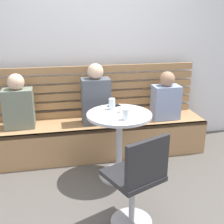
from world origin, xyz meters
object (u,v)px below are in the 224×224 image
booth_bench (98,138)px  cup_water_clear (126,114)px  cup_glass_tall (112,104)px  cup_espresso_small (121,110)px  person_adult (96,97)px  person_child_left (166,98)px  phone_on_table (114,106)px  person_child_middle (18,104)px  white_chair (138,179)px  cafe_table (119,133)px

booth_bench → cup_water_clear: 0.96m
booth_bench → cup_glass_tall: 0.72m
cup_espresso_small → person_adult: bearing=109.9°
person_child_left → cup_water_clear: size_ratio=5.55×
person_child_left → phone_on_table: 0.79m
cup_water_clear → phone_on_table: bearing=93.0°
cup_espresso_small → cup_water_clear: bearing=-91.6°
person_child_middle → phone_on_table: bearing=-17.4°
person_adult → booth_bench: bearing=24.4°
person_child_middle → white_chair: bearing=-53.4°
person_adult → white_chair: bearing=-84.4°
person_adult → person_child_left: 0.90m
person_adult → cup_water_clear: bearing=-76.2°
booth_bench → white_chair: (0.11, -1.38, 0.24)m
person_adult → phone_on_table: person_adult is taller
white_chair → cup_espresso_small: 0.90m
booth_bench → cup_espresso_small: bearing=-72.8°
cafe_table → white_chair: bearing=-92.1°
person_child_middle → booth_bench: bearing=-1.0°
white_chair → cup_water_clear: size_ratio=7.73×
white_chair → person_child_middle: bearing=126.6°
cup_espresso_small → cup_glass_tall: size_ratio=0.47×
person_adult → cup_espresso_small: bearing=-70.1°
white_chair → phone_on_table: size_ratio=6.07×
booth_bench → cup_espresso_small: cup_espresso_small is taller
cafe_table → cup_water_clear: bearing=-83.7°
cup_glass_tall → person_child_middle: bearing=157.0°
cup_espresso_small → phone_on_table: cup_espresso_small is taller
cup_water_clear → cup_espresso_small: bearing=88.4°
cafe_table → cup_glass_tall: cup_glass_tall is taller
cup_glass_tall → cup_water_clear: cup_glass_tall is taller
person_child_left → cafe_table: bearing=-143.4°
person_adult → cup_water_clear: person_adult is taller
person_child_left → person_child_middle: 1.80m
person_child_left → person_child_middle: bearing=178.5°
person_adult → cup_espresso_small: person_adult is taller
cafe_table → cup_water_clear: (0.02, -0.19, 0.28)m
person_adult → phone_on_table: 0.35m
cup_espresso_small → person_child_left: bearing=35.8°
cafe_table → person_adult: (-0.16, 0.56, 0.25)m
cafe_table → person_child_middle: size_ratio=1.15×
person_child_left → cup_espresso_small: size_ratio=10.91×
cafe_table → person_child_left: bearing=36.6°
person_adult → person_child_left: size_ratio=1.20×
cafe_table → white_chair: white_chair is taller
cup_water_clear → phone_on_table: 0.45m
cafe_table → phone_on_table: size_ratio=5.29×
white_chair → booth_bench: bearing=94.5°
phone_on_table → person_child_middle: bearing=53.0°
cup_espresso_small → cafe_table: bearing=-127.4°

